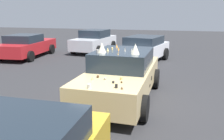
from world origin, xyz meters
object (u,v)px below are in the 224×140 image
object	(u,v)px
parked_sedan_row_back_far	(143,49)
parked_sedan_behind_right	(27,46)
art_car_decorated	(122,75)
parked_sedan_far_right	(94,41)

from	to	relation	value
parked_sedan_row_back_far	parked_sedan_behind_right	xyz separation A→B (m)	(-0.31, 6.92, -0.04)
parked_sedan_behind_right	parked_sedan_row_back_far	bearing A→B (deg)	-92.29
art_car_decorated	parked_sedan_behind_right	world-z (taller)	art_car_decorated
parked_sedan_far_right	parked_sedan_behind_right	distance (m)	4.43
parked_sedan_row_back_far	art_car_decorated	bearing A→B (deg)	14.54
art_car_decorated	parked_sedan_row_back_far	size ratio (longest dim) A/B	0.99
art_car_decorated	parked_sedan_behind_right	distance (m)	8.94
parked_sedan_far_right	parked_sedan_row_back_far	distance (m)	4.60
parked_sedan_row_back_far	parked_sedan_behind_right	size ratio (longest dim) A/B	1.02
parked_sedan_behind_right	parked_sedan_far_right	bearing A→B (deg)	-51.51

